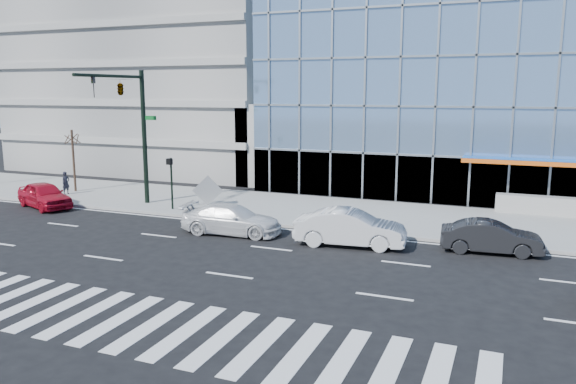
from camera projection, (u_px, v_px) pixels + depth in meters
name	position (u px, v px, depth m)	size (l,w,h in m)	color
ground	(271.00, 248.00, 25.11)	(160.00, 160.00, 0.00)	black
sidewalk	(327.00, 212.00, 32.39)	(120.00, 8.00, 0.15)	gray
parking_garage	(190.00, 59.00, 54.41)	(24.00, 24.00, 20.00)	gray
ramp_block	(294.00, 143.00, 43.20)	(6.00, 8.00, 6.00)	gray
traffic_signal	(128.00, 105.00, 32.23)	(1.14, 5.74, 8.00)	black
ped_signal_post	(171.00, 175.00, 32.37)	(0.30, 0.33, 3.00)	black
street_tree_near	(72.00, 138.00, 37.92)	(1.10, 1.10, 4.23)	#332319
white_suv	(232.00, 219.00, 27.59)	(2.03, 5.00, 1.45)	silver
white_sedan	(350.00, 228.00, 25.45)	(1.75, 5.01, 1.65)	silver
dark_sedan	(491.00, 237.00, 24.35)	(1.49, 4.26, 1.40)	black
red_sedan	(44.00, 195.00, 33.69)	(1.82, 4.53, 1.54)	#B10D22
pedestrian	(66.00, 183.00, 37.25)	(0.55, 0.36, 1.52)	black
tilted_panel	(208.00, 191.00, 33.50)	(1.30, 0.06, 1.30)	gray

